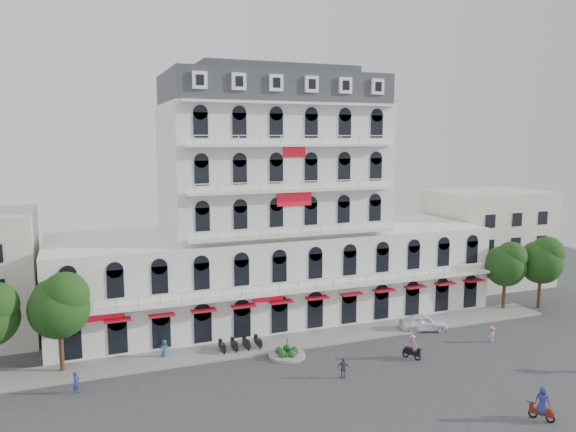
{
  "coord_description": "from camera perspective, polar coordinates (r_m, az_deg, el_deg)",
  "views": [
    {
      "loc": [
        -19.55,
        -37.1,
        18.65
      ],
      "look_at": [
        -1.36,
        10.0,
        11.64
      ],
      "focal_mm": 35.0,
      "sensor_mm": 36.0,
      "label": 1
    }
  ],
  "objects": [
    {
      "name": "sidewalk",
      "position": [
        53.4,
        1.79,
        -12.45
      ],
      "size": [
        53.0,
        4.0,
        0.16
      ],
      "primitive_type": "cube",
      "color": "gray",
      "rests_on": "ground"
    },
    {
      "name": "tree_east_inner",
      "position": [
        65.56,
        21.27,
        -4.47
      ],
      "size": [
        4.4,
        4.37,
        7.57
      ],
      "color": "#382314",
      "rests_on": "ground"
    },
    {
      "name": "ground",
      "position": [
        45.89,
        6.35,
        -16.12
      ],
      "size": [
        120.0,
        120.0,
        0.0
      ],
      "primitive_type": "plane",
      "color": "#38383A",
      "rests_on": "ground"
    },
    {
      "name": "tree_east_outer",
      "position": [
        67.53,
        24.38,
        -3.99
      ],
      "size": [
        4.65,
        4.65,
        8.05
      ],
      "color": "#382314",
      "rests_on": "ground"
    },
    {
      "name": "pedestrian_left",
      "position": [
        50.33,
        -12.45,
        -13.07
      ],
      "size": [
        0.84,
        0.61,
        1.59
      ],
      "primitive_type": "imported",
      "rotation": [
        0.0,
        0.0,
        -0.14
      ],
      "color": "#2B5B81",
      "rests_on": "ground"
    },
    {
      "name": "rider_east",
      "position": [
        42.77,
        24.43,
        -16.91
      ],
      "size": [
        1.08,
        1.51,
        2.36
      ],
      "rotation": [
        0.0,
        0.0,
        2.12
      ],
      "color": "maroon",
      "rests_on": "ground"
    },
    {
      "name": "traffic_island",
      "position": [
        49.7,
        -0.1,
        -13.82
      ],
      "size": [
        3.2,
        3.2,
        1.6
      ],
      "color": "gray",
      "rests_on": "ground"
    },
    {
      "name": "main_building",
      "position": [
        59.1,
        -1.56,
        -0.55
      ],
      "size": [
        45.0,
        15.0,
        25.8
      ],
      "color": "silver",
      "rests_on": "ground"
    },
    {
      "name": "pedestrian_mid",
      "position": [
        45.68,
        5.65,
        -15.1
      ],
      "size": [
        1.03,
        0.86,
        1.65
      ],
      "primitive_type": "imported",
      "rotation": [
        0.0,
        0.0,
        2.57
      ],
      "color": "#55565C",
      "rests_on": "ground"
    },
    {
      "name": "pedestrian_far",
      "position": [
        45.75,
        -20.73,
        -15.56
      ],
      "size": [
        0.69,
        0.72,
        1.65
      ],
      "primitive_type": "imported",
      "rotation": [
        0.0,
        0.0,
        0.88
      ],
      "color": "navy",
      "rests_on": "ground"
    },
    {
      "name": "pedestrian_right",
      "position": [
        56.02,
        20.0,
        -11.22
      ],
      "size": [
        1.12,
        0.99,
        1.51
      ],
      "primitive_type": "imported",
      "rotation": [
        0.0,
        0.0,
        3.69
      ],
      "color": "pink",
      "rests_on": "ground"
    },
    {
      "name": "parked_car",
      "position": [
        57.35,
        13.59,
        -10.47
      ],
      "size": [
        4.98,
        3.25,
        1.58
      ],
      "primitive_type": "imported",
      "rotation": [
        0.0,
        0.0,
        1.24
      ],
      "color": "white",
      "rests_on": "ground"
    },
    {
      "name": "rider_center",
      "position": [
        50.05,
        12.46,
        -12.74
      ],
      "size": [
        1.13,
        1.52,
        2.2
      ],
      "rotation": [
        0.0,
        0.0,
        5.26
      ],
      "color": "black",
      "rests_on": "ground"
    },
    {
      "name": "flank_building_east",
      "position": [
        76.65,
        19.57,
        -2.05
      ],
      "size": [
        14.0,
        10.0,
        12.0
      ],
      "primitive_type": "cube",
      "color": "beige",
      "rests_on": "ground"
    },
    {
      "name": "tree_west_inner",
      "position": [
        48.37,
        -22.2,
        -8.24
      ],
      "size": [
        4.76,
        4.76,
        8.25
      ],
      "color": "#382314",
      "rests_on": "ground"
    },
    {
      "name": "parked_scooter_row",
      "position": [
        51.27,
        -4.86,
        -13.46
      ],
      "size": [
        4.4,
        1.8,
        1.1
      ],
      "primitive_type": null,
      "color": "black",
      "rests_on": "ground"
    }
  ]
}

